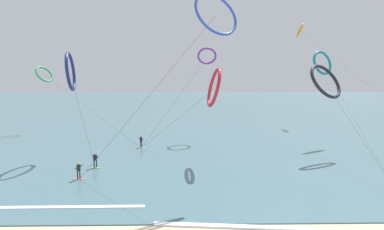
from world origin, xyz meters
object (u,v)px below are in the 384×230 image
at_px(kite_teal, 322,63).
at_px(surfer_ivory, 141,142).
at_px(surfer_coral, 79,172).
at_px(kite_cobalt, 216,14).
at_px(kite_emerald, 44,74).
at_px(kite_charcoal, 326,81).
at_px(kite_navy, 71,72).
at_px(surfer_lime, 95,161).
at_px(kite_violet, 207,56).
at_px(kite_amber, 300,30).
at_px(kite_crimson, 214,88).

bearing_deg(kite_teal, surfer_ivory, 161.10).
height_order(surfer_coral, kite_cobalt, kite_cobalt).
height_order(kite_emerald, kite_teal, kite_teal).
xyz_separation_m(kite_charcoal, kite_navy, (-32.33, -0.89, 1.24)).
bearing_deg(kite_navy, surfer_lime, -152.48).
xyz_separation_m(surfer_ivory, kite_emerald, (-19.87, 15.79, 9.76)).
relative_size(kite_violet, kite_teal, 0.56).
bearing_deg(surfer_ivory, kite_violet, 90.12).
relative_size(surfer_ivory, kite_navy, 0.13).
bearing_deg(kite_violet, kite_navy, 41.06).
height_order(surfer_lime, surfer_ivory, same).
bearing_deg(kite_cobalt, kite_navy, 118.27).
relative_size(surfer_coral, kite_cobalt, 0.09).
distance_m(kite_violet, kite_amber, 29.79).
distance_m(surfer_lime, surfer_coral, 4.18).
bearing_deg(kite_navy, kite_crimson, -108.23).
relative_size(surfer_lime, kite_crimson, 0.15).
bearing_deg(kite_cobalt, surfer_ivory, 89.94).
bearing_deg(kite_emerald, kite_charcoal, -87.49).
bearing_deg(surfer_ivory, kite_amber, 89.24).
height_order(kite_violet, kite_cobalt, kite_cobalt).
bearing_deg(surfer_lime, kite_cobalt, 124.17).
bearing_deg(kite_crimson, surfer_ivory, -134.75).
bearing_deg(kite_navy, surfer_ivory, -67.11).
bearing_deg(kite_crimson, surfer_lime, -83.75).
height_order(kite_emerald, kite_amber, kite_amber).
bearing_deg(kite_emerald, kite_violet, -76.24).
xyz_separation_m(kite_navy, kite_amber, (39.68, 32.94, 9.61)).
distance_m(surfer_coral, kite_teal, 38.95).
bearing_deg(kite_charcoal, kite_violet, 103.92).
distance_m(surfer_ivory, kite_crimson, 14.78).
distance_m(surfer_coral, kite_cobalt, 20.26).
distance_m(surfer_coral, kite_crimson, 17.48).
height_order(kite_violet, kite_navy, kite_violet).
relative_size(kite_cobalt, kite_teal, 0.68).
xyz_separation_m(surfer_coral, kite_amber, (35.91, 42.81, 19.55)).
bearing_deg(kite_teal, surfer_lime, 177.61).
xyz_separation_m(kite_cobalt, kite_amber, (22.51, 42.47, 4.37)).
bearing_deg(kite_cobalt, kite_charcoal, 1.82).
distance_m(kite_cobalt, kite_teal, 26.81).
height_order(surfer_lime, kite_teal, kite_teal).
bearing_deg(kite_charcoal, kite_amber, 42.89).
height_order(kite_crimson, kite_teal, kite_teal).
height_order(kite_charcoal, kite_amber, kite_amber).
bearing_deg(kite_cobalt, kite_amber, 29.37).
bearing_deg(kite_teal, kite_emerald, 138.15).
bearing_deg(kite_emerald, surfer_lime, -121.82).
relative_size(kite_charcoal, kite_navy, 1.45).
distance_m(surfer_lime, kite_charcoal, 30.11).
distance_m(kite_crimson, kite_emerald, 37.83).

